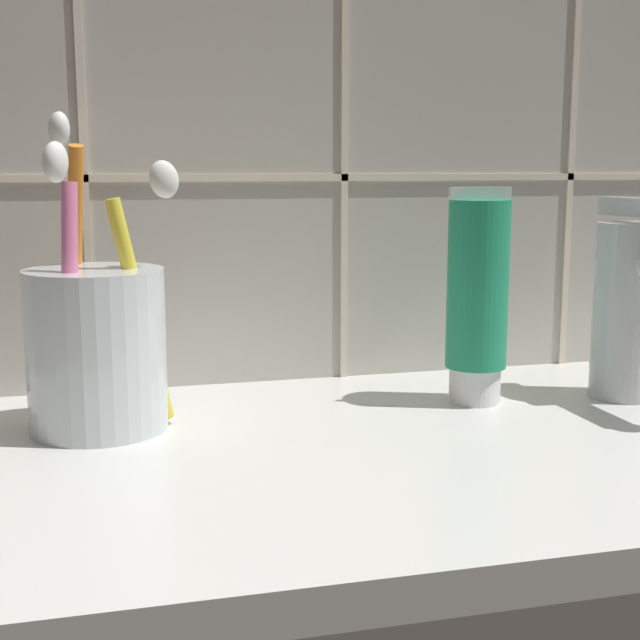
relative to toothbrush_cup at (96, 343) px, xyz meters
The scene contains 5 objects.
sink_counter 18.28cm from the toothbrush_cup, 22.89° to the right, with size 71.67×32.41×2.00cm, color silver.
tile_wall_backsplash 23.71cm from the toothbrush_cup, 31.58° to the left, with size 81.67×1.72×43.64cm.
toothbrush_cup is the anchor object (origin of this frame).
toothpaste_tube 24.15cm from the toothbrush_cup, ahead, with size 4.17×3.97×14.08cm.
sink_faucet 34.48cm from the toothbrush_cup, ahead, with size 4.54×12.06×13.34cm.
Camera 1 is at (-15.99, -46.09, 17.43)cm, focal length 50.00 mm.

